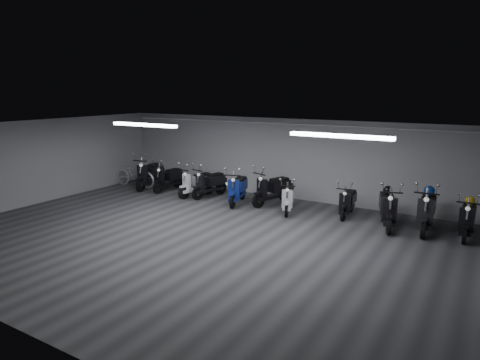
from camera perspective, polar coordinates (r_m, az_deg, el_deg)
The scene contains 23 objects.
floor at distance 11.05m, azimuth -4.24°, elevation -8.01°, with size 14.00×10.00×0.01m, color #39393C.
ceiling at distance 10.42m, azimuth -4.48°, elevation 6.66°, with size 14.00×10.00×0.01m, color gray.
back_wall at distance 14.93m, azimuth 6.83°, elevation 2.80°, with size 14.00×0.01×2.80m, color #A8A8AA.
front_wall at distance 7.34m, azimuth -27.83°, elevation -8.30°, with size 14.00×0.01×2.80m, color #A8A8AA.
left_wall at distance 15.71m, azimuth -25.70°, elevation 2.15°, with size 0.01×10.00×2.80m, color #A8A8AA.
fluor_strip_left at distance 13.11m, azimuth -12.72°, elevation 7.22°, with size 2.40×0.18×0.08m, color white.
fluor_strip_right at distance 9.98m, azimuth 13.26°, elevation 5.76°, with size 2.40×0.18×0.08m, color white.
conduit at distance 14.71m, azimuth 6.81°, elevation 7.45°, with size 0.05×0.05×13.60m, color white.
scooter_0 at distance 16.83m, azimuth -12.02°, elevation 1.35°, with size 0.65×1.96×1.46m, color black, non-canonical shape.
scooter_1 at distance 16.29m, azimuth -9.61°, elevation 0.77°, with size 0.57×1.71×1.28m, color black, non-canonical shape.
scooter_2 at distance 15.29m, azimuth -5.89°, elevation 0.16°, with size 0.58×1.73×1.29m, color white, non-canonical shape.
scooter_3 at distance 15.15m, azimuth -4.14°, elevation 0.11°, with size 0.58×1.75×1.30m, color black, non-canonical shape.
scooter_4 at distance 14.22m, azimuth -0.32°, elevation -0.56°, with size 0.60×1.81×1.35m, color navy, non-canonical shape.
scooter_5 at distance 14.12m, azimuth 4.37°, elevation -0.58°, with size 0.63×1.88×1.40m, color black, non-canonical shape.
scooter_6 at distance 13.33m, azimuth 6.51°, elevation -1.83°, with size 0.54×1.61×1.20m, color silver, non-canonical shape.
scooter_7 at distance 13.22m, azimuth 14.26°, elevation -2.28°, with size 0.53×1.59×1.18m, color black, non-canonical shape.
scooter_8 at distance 12.45m, azimuth 19.20°, elevation -2.89°, with size 0.64×1.91×1.42m, color black, non-canonical shape.
scooter_9 at distance 12.48m, azimuth 23.80°, elevation -3.07°, with size 0.67×2.00×1.49m, color black, non-canonical shape.
bicycle at distance 17.26m, azimuth -13.91°, elevation 1.18°, with size 0.69×1.94×1.26m, color silver.
scooter_10 at distance 12.47m, azimuth 28.24°, elevation -3.93°, with size 0.59×1.76×1.31m, color black, non-canonical shape.
helmet_0 at distance 12.64m, azimuth 19.19°, elevation -1.29°, with size 0.25×0.25×0.25m, color black.
helmet_1 at distance 12.64m, azimuth 28.43°, elevation -2.45°, with size 0.24×0.24×0.24m, color #E9AE0D.
helmet_2 at distance 12.68m, azimuth 24.02°, elevation -1.35°, with size 0.29×0.29×0.29m, color navy.
Camera 1 is at (6.03, -8.45, 3.78)m, focal length 31.85 mm.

